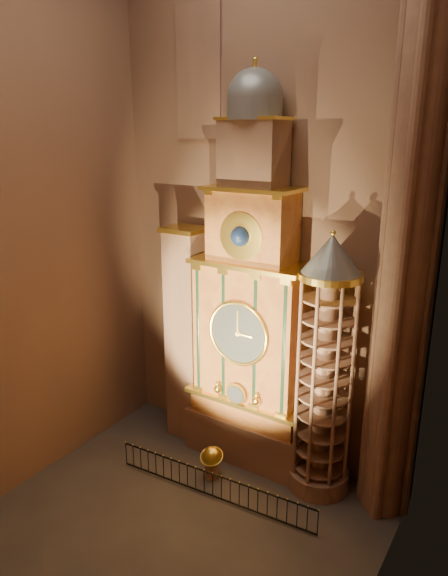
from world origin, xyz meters
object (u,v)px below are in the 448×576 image
Objects in this scene: portrait_tower at (187,335)px; stair_turret at (325,371)px; astronomical_clock at (251,318)px; iron_railing at (213,485)px; celestial_globe at (212,460)px.

portrait_tower is 6.91m from stair_turret.
iron_railing is (0.25, -3.30, -6.08)m from astronomical_clock.
portrait_tower is at bearing 141.85° from celestial_globe.
iron_railing is (3.65, -3.32, -4.56)m from portrait_tower.
astronomical_clock is 11.55× the size of celestial_globe.
astronomical_clock is 6.93m from iron_railing.
astronomical_clock is at bearing 77.44° from celestial_globe.
portrait_tower is 1.16× the size of iron_railing.
portrait_tower is at bearing 137.77° from iron_railing.
stair_turret is at bearing 26.49° from celestial_globe.
celestial_globe is (2.90, -2.28, -4.28)m from portrait_tower.
stair_turret is at bearing -4.30° from astronomical_clock.
celestial_globe is at bearing -102.56° from astronomical_clock.
astronomical_clock is 1.55× the size of stair_turret.
portrait_tower is 6.72m from iron_railing.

